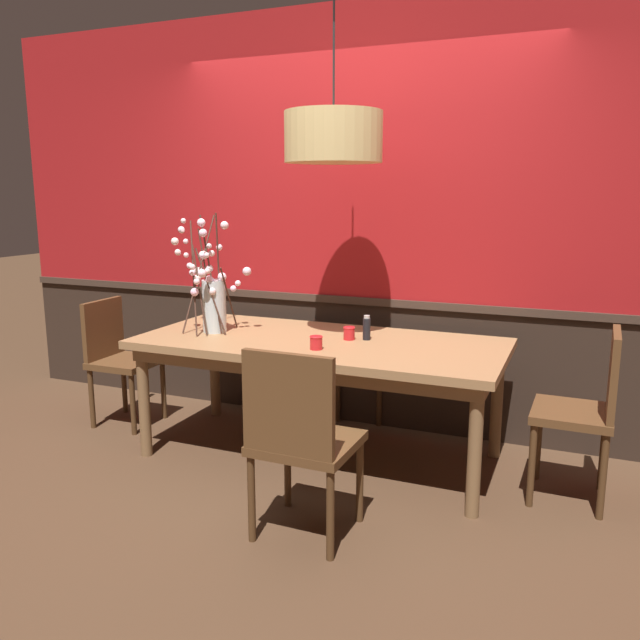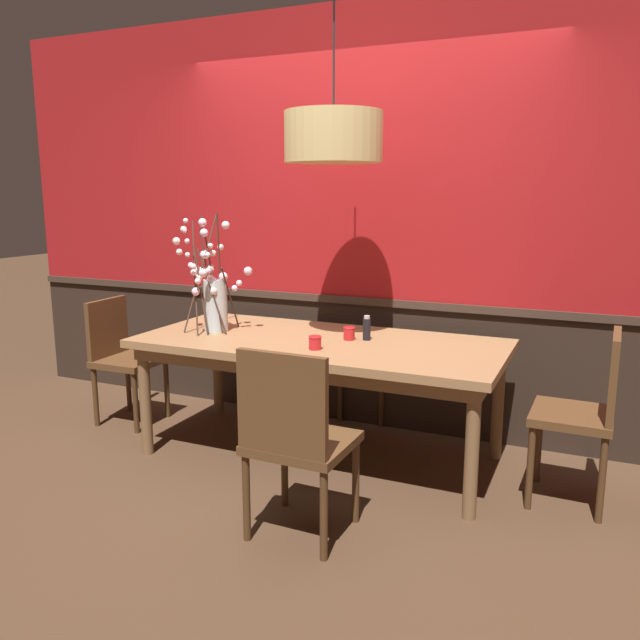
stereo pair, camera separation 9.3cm
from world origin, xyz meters
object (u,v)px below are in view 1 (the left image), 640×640
chair_far_side_left (330,340)px  candle_holder_nearer_center (349,333)px  vase_with_blossoms (212,297)px  pendant_lamp (333,137)px  candle_holder_nearer_edge (316,343)px  condiment_bottle (367,328)px  chair_near_side_right (300,434)px  chair_head_west_end (118,354)px  chair_far_side_right (415,344)px  dining_table (320,352)px  chair_head_east_end (587,405)px

chair_far_side_left → candle_holder_nearer_center: bearing=-61.5°
vase_with_blossoms → pendant_lamp: bearing=5.7°
vase_with_blossoms → candle_holder_nearer_edge: 0.81m
condiment_bottle → chair_near_side_right: bearing=-88.4°
chair_head_west_end → candle_holder_nearer_edge: (1.60, -0.25, 0.28)m
condiment_bottle → candle_holder_nearer_edge: bearing=-118.8°
candle_holder_nearer_edge → pendant_lamp: pendant_lamp is taller
condiment_bottle → pendant_lamp: bearing=-154.6°
chair_far_side_right → candle_holder_nearer_center: bearing=-103.4°
chair_far_side_right → vase_with_blossoms: 1.48m
chair_far_side_right → chair_head_west_end: (-1.89, -0.88, -0.05)m
chair_far_side_right → chair_head_west_end: size_ratio=1.12×
chair_near_side_right → candle_holder_nearer_center: 1.03m
candle_holder_nearer_center → vase_with_blossoms: bearing=-171.7°
chair_near_side_right → vase_with_blossoms: size_ratio=1.25×
chair_head_west_end → dining_table: bearing=-0.6°
vase_with_blossoms → pendant_lamp: size_ratio=0.72×
chair_head_east_end → pendant_lamp: 1.97m
condiment_bottle → vase_with_blossoms: bearing=-170.3°
chair_far_side_left → candle_holder_nearer_center: (0.44, -0.82, 0.26)m
candle_holder_nearer_center → pendant_lamp: (-0.09, -0.05, 1.12)m
chair_head_east_end → chair_far_side_left: 1.99m
chair_far_side_right → vase_with_blossoms: size_ratio=1.31×
dining_table → pendant_lamp: 1.24m
chair_head_east_end → candle_holder_nearer_center: chair_head_east_end is taller
candle_holder_nearer_center → candle_holder_nearer_edge: bearing=-106.4°
chair_far_side_right → vase_with_blossoms: (-1.06, -0.95, 0.42)m
vase_with_blossoms → candle_holder_nearer_center: size_ratio=9.45×
vase_with_blossoms → candle_holder_nearer_center: (0.86, 0.13, -0.18)m
dining_table → condiment_bottle: size_ratio=14.71×
dining_table → chair_head_west_end: bearing=179.4°
chair_far_side_right → candle_holder_nearer_center: 0.88m
dining_table → chair_far_side_left: (-0.28, 0.88, -0.14)m
chair_head_west_end → candle_holder_nearer_center: bearing=1.7°
chair_head_west_end → vase_with_blossoms: (0.83, -0.07, 0.47)m
dining_table → vase_with_blossoms: size_ratio=2.92×
chair_far_side_right → chair_head_east_end: chair_far_side_right is taller
chair_far_side_left → candle_holder_nearer_edge: bearing=-72.2°
pendant_lamp → vase_with_blossoms: bearing=-174.3°
dining_table → condiment_bottle: condiment_bottle is taller
pendant_lamp → chair_head_west_end: bearing=-179.9°
candle_holder_nearer_edge → chair_head_east_end: bearing=8.9°
candle_holder_nearer_center → condiment_bottle: bearing=21.6°
dining_table → pendant_lamp: pendant_lamp is taller
candle_holder_nearer_center → chair_head_east_end: bearing=-3.2°
vase_with_blossoms → dining_table: bearing=4.8°
candle_holder_nearer_edge → condiment_bottle: bearing=61.2°
chair_head_east_end → condiment_bottle: bearing=174.8°
chair_head_west_end → pendant_lamp: 2.13m
chair_near_side_right → candle_holder_nearer_edge: 0.77m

